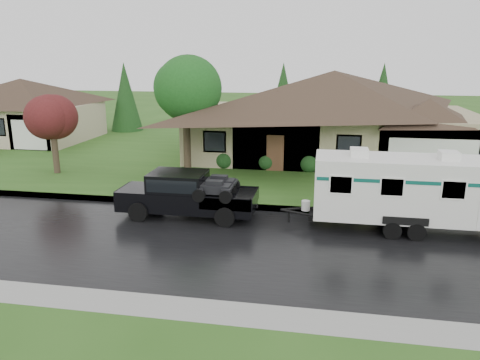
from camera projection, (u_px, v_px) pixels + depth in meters
name	position (u px, v px, depth m)	size (l,w,h in m)	color
ground	(282.00, 228.00, 18.64)	(140.00, 140.00, 0.00)	#2C561A
road	(277.00, 248.00, 16.73)	(140.00, 8.00, 0.01)	black
curb	(286.00, 209.00, 20.76)	(140.00, 0.50, 0.15)	gray
lawn	(301.00, 152.00, 32.89)	(140.00, 26.00, 0.15)	#2C561A
house_main	(338.00, 104.00, 30.48)	(19.44, 10.80, 6.90)	gray
house_far	(24.00, 104.00, 36.68)	(10.80, 8.64, 5.80)	#C0B08F
tree_left_green	(186.00, 93.00, 26.49)	(3.88, 3.88, 6.42)	#382B1E
tree_red	(52.00, 117.00, 26.08)	(2.78, 2.78, 4.61)	#382B1E
shrub_row	(331.00, 163.00, 26.97)	(13.60, 1.00, 1.00)	#143814
pickup_truck	(185.00, 193.00, 19.80)	(5.78, 2.20, 1.93)	black
travel_trailer	(403.00, 188.00, 18.12)	(7.13, 2.51, 3.20)	silver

